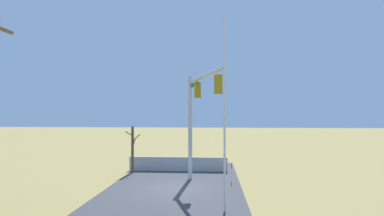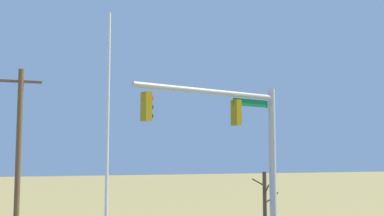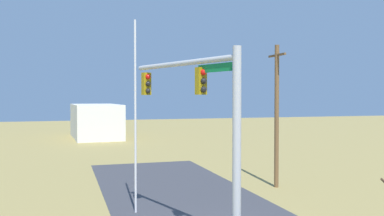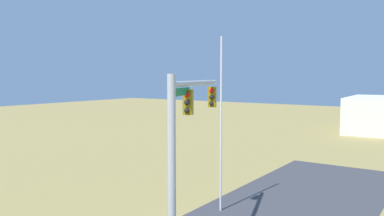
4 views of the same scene
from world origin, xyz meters
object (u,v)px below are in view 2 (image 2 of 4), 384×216
Objects in this scene: utility_pole at (18,154)px; bare_tree at (265,206)px; flagpole at (107,152)px; signal_mast at (242,142)px.

bare_tree is at bearing -10.92° from utility_pole.
flagpole is at bearing -142.92° from bare_tree.
utility_pole reaches higher than signal_mast.
bare_tree is (8.71, 6.58, -2.62)m from flagpole.
flagpole is (-5.26, -1.58, -0.38)m from signal_mast.
bare_tree is at bearing 55.45° from signal_mast.
signal_mast is 2.00× the size of bare_tree.
flagpole is at bearing -163.28° from signal_mast.
signal_mast is 0.79× the size of flagpole.
signal_mast is at bearing -124.55° from bare_tree.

